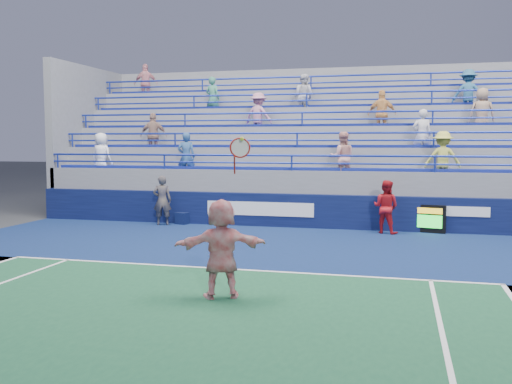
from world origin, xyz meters
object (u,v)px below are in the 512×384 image
(tennis_player, at_px, (221,248))
(ball_girl, at_px, (386,207))
(judge_chair, at_px, (183,217))
(serve_speed_board, at_px, (425,219))
(line_judge, at_px, (162,200))

(tennis_player, height_order, ball_girl, tennis_player)
(ball_girl, bearing_deg, tennis_player, 93.12)
(judge_chair, height_order, ball_girl, ball_girl)
(judge_chair, xyz_separation_m, ball_girl, (6.74, -0.35, 0.59))
(serve_speed_board, xyz_separation_m, tennis_player, (-3.82, -8.57, 0.46))
(serve_speed_board, relative_size, tennis_player, 0.44)
(judge_chair, bearing_deg, tennis_player, -64.32)
(serve_speed_board, bearing_deg, ball_girl, -159.53)
(tennis_player, distance_m, line_judge, 9.32)
(tennis_player, bearing_deg, ball_girl, 71.90)
(serve_speed_board, height_order, judge_chair, serve_speed_board)
(serve_speed_board, distance_m, tennis_player, 9.40)
(judge_chair, xyz_separation_m, tennis_player, (4.08, -8.49, 0.67))
(serve_speed_board, height_order, tennis_player, tennis_player)
(tennis_player, distance_m, ball_girl, 8.56)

